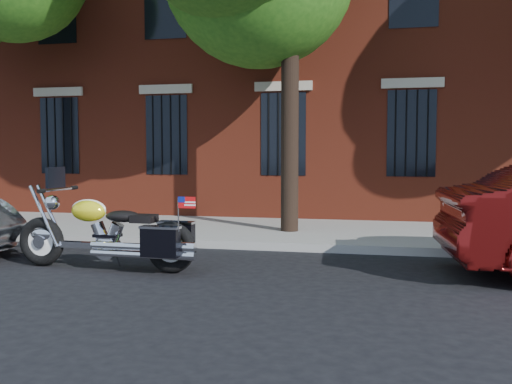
# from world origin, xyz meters

# --- Properties ---
(ground) EXTENTS (120.00, 120.00, 0.00)m
(ground) POSITION_xyz_m (0.00, 0.00, 0.00)
(ground) COLOR black
(ground) RESTS_ON ground
(curb) EXTENTS (40.00, 0.16, 0.15)m
(curb) POSITION_xyz_m (0.00, 1.38, 0.07)
(curb) COLOR gray
(curb) RESTS_ON ground
(sidewalk) EXTENTS (40.00, 3.60, 0.15)m
(sidewalk) POSITION_xyz_m (0.00, 3.26, 0.07)
(sidewalk) COLOR gray
(sidewalk) RESTS_ON ground
(building) EXTENTS (26.00, 10.08, 12.00)m
(building) POSITION_xyz_m (0.00, 10.06, 6.00)
(building) COLOR maroon
(building) RESTS_ON ground
(motorcycle) EXTENTS (3.03, 0.90, 1.53)m
(motorcycle) POSITION_xyz_m (-1.57, -0.84, 0.52)
(motorcycle) COLOR black
(motorcycle) RESTS_ON ground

